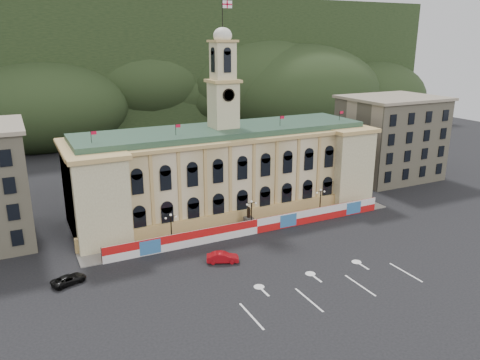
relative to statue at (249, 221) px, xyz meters
name	(u,v)px	position (x,y,z in m)	size (l,w,h in m)	color
ground	(308,272)	(0.00, -18.00, -1.19)	(260.00, 260.00, 0.00)	black
lane_markings	(330,289)	(0.00, -23.00, -1.18)	(26.00, 10.00, 0.02)	white
hill_ridge	(113,73)	(0.03, 103.99, 18.30)	(230.00, 80.00, 64.00)	black
city_hall	(225,169)	(0.00, 9.63, 6.66)	(56.20, 17.60, 37.10)	beige
side_building_right	(390,137)	(43.00, 12.93, 8.14)	(21.00, 17.00, 18.60)	tan
hoarding_fence	(257,226)	(0.06, -2.93, 0.06)	(50.00, 0.44, 2.50)	red
pavement	(249,227)	(0.00, -0.25, -1.11)	(56.00, 5.50, 0.16)	slate
statue	(249,221)	(0.00, 0.00, 0.00)	(1.40, 1.40, 3.72)	#595651
lamp_left	(171,226)	(-14.00, -1.00, 1.89)	(1.96, 0.44, 5.15)	black
lamp_center	(251,212)	(0.00, -1.00, 1.89)	(1.96, 0.44, 5.15)	black
lamp_right	(320,200)	(14.00, -1.00, 1.89)	(1.96, 0.44, 5.15)	black
red_sedan	(223,257)	(-9.37, -10.06, -0.43)	(4.88, 3.30, 1.52)	#9F0B12
black_suv	(69,279)	(-30.00, -6.77, -0.56)	(4.91, 3.37, 1.25)	black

